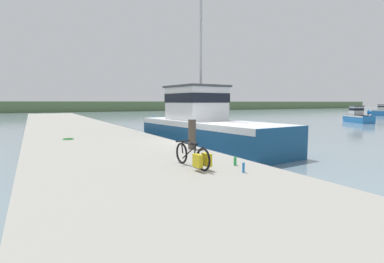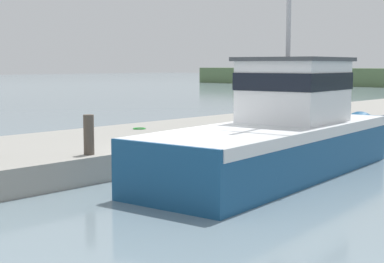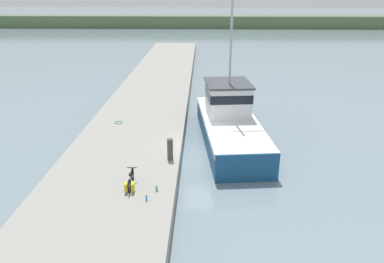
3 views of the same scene
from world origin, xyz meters
name	(u,v)px [view 3 (image 3 of 3)]	position (x,y,z in m)	size (l,w,h in m)	color
ground_plane	(205,158)	(0.00, 0.00, 0.00)	(320.00, 320.00, 0.00)	gray
dock_pier	(127,151)	(-4.39, 0.00, 0.38)	(6.14, 80.00, 0.76)	gray
far_shoreline	(335,22)	(30.00, 70.63, 1.34)	(180.00, 5.00, 2.68)	#567047
fishing_boat_main	(229,120)	(1.44, 2.84, 1.25)	(4.15, 12.10, 10.21)	navy
bicycle_touring	(130,182)	(-3.27, -4.78, 1.07)	(0.49, 1.72, 0.67)	black
mooring_post	(170,149)	(-1.79, -1.85, 1.31)	(0.29, 0.29, 1.11)	#51473D
hose_coil	(119,123)	(-5.57, 3.49, 0.78)	(0.50, 0.50, 0.04)	green
water_bottle_by_bike	(157,188)	(-2.12, -4.98, 0.88)	(0.08, 0.08, 0.24)	green
water_bottle_on_curb	(146,198)	(-2.44, -5.77, 0.88)	(0.06, 0.06, 0.25)	blue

